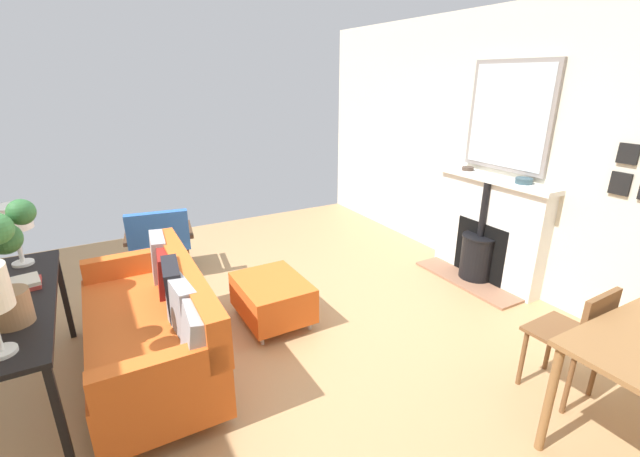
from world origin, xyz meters
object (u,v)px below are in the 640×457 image
(mantel_bowl_near, at_px, (468,168))
(sofa, at_px, (155,325))
(book_stack, at_px, (17,285))
(armchair_accent, at_px, (159,237))
(mantel_bowl_far, at_px, (524,180))
(ottoman, at_px, (272,297))
(table_lamp_near_end, at_px, (12,220))
(fireplace, at_px, (486,236))
(console_table, at_px, (18,313))
(dining_chair_near_fireplace, at_px, (578,333))

(mantel_bowl_near, xyz_separation_m, sofa, (3.30, 0.23, -0.77))
(mantel_bowl_near, height_order, book_stack, mantel_bowl_near)
(mantel_bowl_near, relative_size, armchair_accent, 0.16)
(mantel_bowl_far, distance_m, ottoman, 2.56)
(book_stack, bearing_deg, mantel_bowl_near, -179.29)
(table_lamp_near_end, relative_size, book_stack, 1.59)
(armchair_accent, bearing_deg, table_lamp_near_end, 43.09)
(fireplace, bearing_deg, table_lamp_near_end, -10.04)
(fireplace, distance_m, ottoman, 2.34)
(armchair_accent, relative_size, console_table, 0.49)
(mantel_bowl_near, height_order, table_lamp_near_end, table_lamp_near_end)
(mantel_bowl_near, distance_m, armchair_accent, 3.36)
(table_lamp_near_end, bearing_deg, fireplace, 169.96)
(fireplace, xyz_separation_m, mantel_bowl_near, (-0.00, -0.34, 0.65))
(ottoman, bearing_deg, mantel_bowl_near, -178.82)
(mantel_bowl_near, bearing_deg, table_lamp_near_end, -5.26)
(sofa, bearing_deg, ottoman, -169.84)
(mantel_bowl_far, height_order, armchair_accent, mantel_bowl_far)
(fireplace, distance_m, console_table, 4.06)
(mantel_bowl_far, xyz_separation_m, dining_chair_near_fireplace, (0.95, 1.21, -0.65))
(mantel_bowl_far, height_order, book_stack, mantel_bowl_far)
(dining_chair_near_fireplace, bearing_deg, mantel_bowl_far, -128.03)
(mantel_bowl_far, height_order, console_table, mantel_bowl_far)
(sofa, height_order, armchair_accent, sofa)
(console_table, distance_m, table_lamp_near_end, 0.74)
(mantel_bowl_far, height_order, dining_chair_near_fireplace, mantel_bowl_far)
(mantel_bowl_near, distance_m, mantel_bowl_far, 0.68)
(dining_chair_near_fireplace, bearing_deg, ottoman, -53.50)
(mantel_bowl_far, xyz_separation_m, book_stack, (4.06, -0.63, -0.34))
(fireplace, bearing_deg, armchair_accent, -29.87)
(fireplace, xyz_separation_m, table_lamp_near_end, (4.06, -0.72, 0.63))
(book_stack, distance_m, dining_chair_near_fireplace, 3.62)
(fireplace, bearing_deg, mantel_bowl_near, -90.60)
(fireplace, height_order, book_stack, fireplace)
(sofa, relative_size, table_lamp_near_end, 3.87)
(mantel_bowl_far, relative_size, dining_chair_near_fireplace, 0.19)
(book_stack, relative_size, dining_chair_near_fireplace, 0.34)
(book_stack, xyz_separation_m, dining_chair_near_fireplace, (-3.11, 1.84, -0.31))
(mantel_bowl_near, distance_m, console_table, 4.09)
(mantel_bowl_far, height_order, table_lamp_near_end, table_lamp_near_end)
(armchair_accent, distance_m, table_lamp_near_end, 1.61)
(mantel_bowl_far, bearing_deg, sofa, -7.77)
(console_table, xyz_separation_m, dining_chair_near_fireplace, (-3.11, 1.66, -0.19))
(mantel_bowl_near, bearing_deg, fireplace, 89.40)
(console_table, xyz_separation_m, book_stack, (-0.00, -0.18, 0.11))
(book_stack, bearing_deg, table_lamp_near_end, -89.79)
(sofa, relative_size, book_stack, 6.17)
(sofa, height_order, dining_chair_near_fireplace, dining_chair_near_fireplace)
(book_stack, bearing_deg, dining_chair_near_fireplace, 149.41)
(sofa, distance_m, armchair_accent, 1.63)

